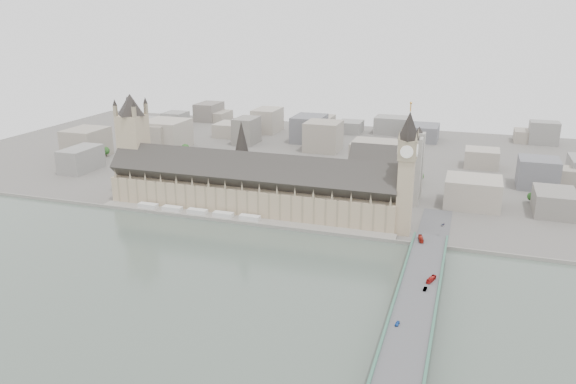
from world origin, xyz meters
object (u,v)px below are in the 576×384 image
(victoria_tower, at_px, (133,141))
(car_silver, at_px, (425,289))
(westminster_bridge, at_px, (421,283))
(red_bus_south, at_px, (431,279))
(car_approach, at_px, (443,225))
(elizabeth_tower, at_px, (407,165))
(westminster_abbey, at_px, (387,173))
(palace_of_westminster, at_px, (250,187))
(red_bus_north, at_px, (421,239))
(car_blue, at_px, (397,323))

(victoria_tower, distance_m, car_silver, 320.19)
(westminster_bridge, bearing_deg, red_bus_south, -44.14)
(red_bus_south, distance_m, car_approach, 102.23)
(elizabeth_tower, xyz_separation_m, westminster_abbey, (-27.08, 87.00, -33.01))
(westminster_abbey, xyz_separation_m, car_approach, (58.07, -86.56, -14.14))
(palace_of_westminster, xyz_separation_m, red_bus_south, (168.48, -113.49, -11.00))
(victoria_tower, xyz_separation_m, westminster_bridge, (284.00, -113.50, -50.08))
(palace_of_westminster, distance_m, car_approach, 169.77)
(red_bus_north, distance_m, car_approach, 39.37)
(red_bus_south, height_order, car_approach, red_bus_south)
(car_blue, distance_m, car_silver, 46.95)
(westminster_abbey, xyz_separation_m, car_blue, (44.41, -247.65, -14.01))
(red_bus_south, height_order, car_blue, red_bus_south)
(westminster_abbey, distance_m, red_bus_north, 132.09)
(elizabeth_tower, bearing_deg, red_bus_south, -73.33)
(elizabeth_tower, distance_m, car_approach, 56.42)
(red_bus_north, bearing_deg, victoria_tower, 157.00)
(palace_of_westminster, relative_size, car_blue, 55.13)
(palace_of_westminster, height_order, elizabeth_tower, elizabeth_tower)
(victoria_tower, xyz_separation_m, red_bus_north, (277.64, -54.59, -43.33))
(westminster_abbey, bearing_deg, car_blue, -79.83)
(westminster_bridge, height_order, car_blue, car_blue)
(palace_of_westminster, relative_size, elizabeth_tower, 2.47)
(car_blue, relative_size, car_approach, 1.01)
(victoria_tower, distance_m, car_blue, 332.83)
(elizabeth_tower, distance_m, red_bus_south, 115.94)
(red_bus_south, bearing_deg, westminster_bridge, 154.65)
(elizabeth_tower, relative_size, car_approach, 22.52)
(red_bus_north, relative_size, red_bus_south, 1.12)
(westminster_bridge, distance_m, westminster_abbey, 190.56)
(car_silver, bearing_deg, westminster_bridge, 107.93)
(elizabeth_tower, height_order, red_bus_south, elizabeth_tower)
(elizabeth_tower, relative_size, victoria_tower, 1.07)
(victoria_tower, relative_size, westminster_bridge, 0.31)
(palace_of_westminster, height_order, car_silver, palace_of_westminster)
(westminster_bridge, relative_size, westminster_abbey, 4.78)
(palace_of_westminster, xyz_separation_m, car_blue, (155.33, -172.35, -11.64))
(westminster_bridge, height_order, red_bus_south, red_bus_south)
(westminster_abbey, height_order, car_approach, westminster_abbey)
(car_silver, bearing_deg, car_approach, 94.96)
(westminster_abbey, relative_size, red_bus_north, 5.84)
(victoria_tower, height_order, red_bus_north, victoria_tower)
(palace_of_westminster, height_order, red_bus_south, palace_of_westminster)
(westminster_abbey, relative_size, car_approach, 14.25)
(red_bus_north, bearing_deg, car_silver, -94.39)
(elizabeth_tower, distance_m, westminster_abbey, 96.91)
(victoria_tower, distance_m, westminster_abbey, 244.79)
(westminster_abbey, xyz_separation_m, red_bus_north, (44.71, -123.59, -13.21))
(elizabeth_tower, bearing_deg, car_approach, 0.81)
(westminster_bridge, bearing_deg, victoria_tower, 158.22)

